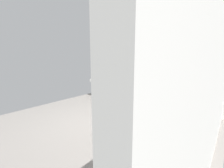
{
  "coord_description": "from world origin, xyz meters",
  "views": [
    {
      "loc": [
        3.0,
        -3.15,
        1.93
      ],
      "look_at": [
        -0.47,
        1.21,
        0.96
      ],
      "focal_mm": 24.66,
      "sensor_mm": 36.0,
      "label": 1
    }
  ],
  "objects_px": {
    "paper_cup": "(102,78)",
    "soap_dispenser": "(136,81)",
    "paper_towel_dispenser_upper": "(206,95)",
    "handbag": "(116,79)",
    "person_standing": "(119,93)",
    "trash_bin": "(183,143)",
    "paper_towel_dispenser_lower": "(202,128)"
  },
  "relations": [
    {
      "from": "paper_towel_dispenser_upper",
      "to": "handbag",
      "type": "xyz_separation_m",
      "value": [
        -3.69,
        2.3,
        -0.31
      ]
    },
    {
      "from": "handbag",
      "to": "person_standing",
      "type": "bearing_deg",
      "value": -51.14
    },
    {
      "from": "person_standing",
      "to": "paper_cup",
      "type": "bearing_deg",
      "value": 139.77
    },
    {
      "from": "paper_towel_dispenser_lower",
      "to": "trash_bin",
      "type": "relative_size",
      "value": 0.66
    },
    {
      "from": "paper_towel_dispenser_upper",
      "to": "soap_dispenser",
      "type": "height_order",
      "value": "paper_towel_dispenser_upper"
    },
    {
      "from": "paper_cup",
      "to": "soap_dispenser",
      "type": "bearing_deg",
      "value": 6.36
    },
    {
      "from": "paper_towel_dispenser_upper",
      "to": "trash_bin",
      "type": "xyz_separation_m",
      "value": [
        -0.29,
        0.0,
        -1.0
      ]
    },
    {
      "from": "trash_bin",
      "to": "handbag",
      "type": "height_order",
      "value": "handbag"
    },
    {
      "from": "paper_towel_dispenser_lower",
      "to": "handbag",
      "type": "distance_m",
      "value": 4.35
    },
    {
      "from": "paper_towel_dispenser_lower",
      "to": "soap_dispenser",
      "type": "relative_size",
      "value": 2.08
    },
    {
      "from": "paper_towel_dispenser_lower",
      "to": "handbag",
      "type": "relative_size",
      "value": 1.16
    },
    {
      "from": "trash_bin",
      "to": "handbag",
      "type": "relative_size",
      "value": 1.75
    },
    {
      "from": "paper_towel_dispenser_lower",
      "to": "soap_dispenser",
      "type": "height_order",
      "value": "soap_dispenser"
    },
    {
      "from": "handbag",
      "to": "trash_bin",
      "type": "bearing_deg",
      "value": -34.14
    },
    {
      "from": "paper_towel_dispenser_lower",
      "to": "trash_bin",
      "type": "distance_m",
      "value": 0.49
    },
    {
      "from": "paper_towel_dispenser_upper",
      "to": "soap_dispenser",
      "type": "xyz_separation_m",
      "value": [
        -2.85,
        2.6,
        -0.34
      ]
    },
    {
      "from": "trash_bin",
      "to": "paper_cup",
      "type": "distance_m",
      "value": 4.99
    },
    {
      "from": "paper_towel_dispenser_upper",
      "to": "paper_towel_dispenser_lower",
      "type": "relative_size",
      "value": 1.1
    },
    {
      "from": "person_standing",
      "to": "handbag",
      "type": "distance_m",
      "value": 2.74
    },
    {
      "from": "handbag",
      "to": "soap_dispenser",
      "type": "bearing_deg",
      "value": 19.67
    },
    {
      "from": "paper_cup",
      "to": "handbag",
      "type": "bearing_deg",
      "value": -6.29
    },
    {
      "from": "paper_towel_dispenser_lower",
      "to": "handbag",
      "type": "xyz_separation_m",
      "value": [
        -3.69,
        2.29,
        0.3
      ]
    },
    {
      "from": "trash_bin",
      "to": "paper_cup",
      "type": "bearing_deg",
      "value": 150.9
    },
    {
      "from": "handbag",
      "to": "paper_towel_dispenser_lower",
      "type": "bearing_deg",
      "value": -31.87
    },
    {
      "from": "person_standing",
      "to": "handbag",
      "type": "bearing_deg",
      "value": 128.86
    },
    {
      "from": "paper_cup",
      "to": "paper_towel_dispenser_lower",
      "type": "bearing_deg",
      "value": -27.44
    },
    {
      "from": "paper_towel_dispenser_upper",
      "to": "soap_dispenser",
      "type": "bearing_deg",
      "value": 137.65
    },
    {
      "from": "paper_towel_dispenser_upper",
      "to": "handbag",
      "type": "height_order",
      "value": "paper_towel_dispenser_upper"
    },
    {
      "from": "paper_towel_dispenser_upper",
      "to": "person_standing",
      "type": "height_order",
      "value": "person_standing"
    },
    {
      "from": "paper_towel_dispenser_upper",
      "to": "soap_dispenser",
      "type": "relative_size",
      "value": 2.28
    },
    {
      "from": "person_standing",
      "to": "soap_dispenser",
      "type": "xyz_separation_m",
      "value": [
        -0.89,
        2.43,
        -0.06
      ]
    },
    {
      "from": "paper_towel_dispenser_upper",
      "to": "handbag",
      "type": "bearing_deg",
      "value": 147.99
    }
  ]
}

